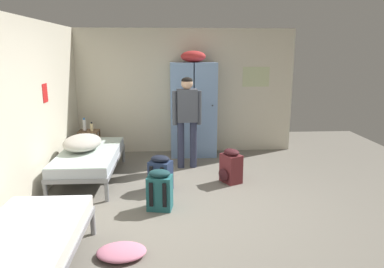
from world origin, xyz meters
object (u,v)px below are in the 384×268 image
water_bottle (84,125)px  backpack_navy (161,174)px  backpack_teal (160,190)px  bed_left_front (20,249)px  lotion_bottle (92,127)px  clothes_pile_pink (122,252)px  bed_left_rear (89,157)px  locker_bank (193,108)px  shelf_unit (90,142)px  person_traveler (187,114)px  backpack_maroon (231,167)px  bedding_heap (82,142)px

water_bottle → backpack_navy: water_bottle is taller
backpack_teal → backpack_navy: size_ratio=1.00×
bed_left_front → lotion_bottle: lotion_bottle is taller
clothes_pile_pink → water_bottle: bearing=108.0°
bed_left_rear → water_bottle: bearing=105.8°
water_bottle → lotion_bottle: bearing=-21.8°
locker_bank → clothes_pile_pink: size_ratio=4.03×
shelf_unit → person_traveler: 2.07m
water_bottle → backpack_teal: 2.84m
lotion_bottle → backpack_maroon: (2.46, -1.38, -0.39)m
person_traveler → backpack_maroon: (0.66, -0.80, -0.72)m
clothes_pile_pink → shelf_unit: bearing=106.9°
shelf_unit → backpack_teal: (1.42, -2.35, -0.09)m
locker_bank → bedding_heap: locker_bank is taller
backpack_maroon → person_traveler: bearing=129.6°
water_bottle → lotion_bottle: (0.15, -0.06, -0.03)m
locker_bank → bed_left_rear: 2.29m
bedding_heap → shelf_unit: bearing=97.1°
person_traveler → backpack_navy: size_ratio=2.96×
lotion_bottle → backpack_navy: (1.35, -1.65, -0.39)m
bedding_heap → clothes_pile_pink: (0.92, -2.39, -0.56)m
person_traveler → bedding_heap: bearing=-165.3°
locker_bank → backpack_navy: 2.09m
bed_left_rear → water_bottle: water_bottle is taller
backpack_maroon → backpack_navy: (-1.11, -0.27, 0.00)m
lotion_bottle → person_traveler: bearing=-18.0°
bedding_heap → bed_left_front: bearing=-87.7°
locker_bank → backpack_teal: 2.69m
person_traveler → lotion_bottle: bearing=162.0°
clothes_pile_pink → locker_bank: bearing=75.0°
person_traveler → locker_bank: bearing=78.6°
backpack_teal → backpack_navy: (-0.00, 0.65, 0.00)m
person_traveler → backpack_maroon: person_traveler is taller
shelf_unit → backpack_maroon: (2.53, -1.42, -0.09)m
bedding_heap → backpack_teal: size_ratio=1.54×
bedding_heap → backpack_maroon: (2.39, -0.34, -0.35)m
person_traveler → backpack_teal: (-0.44, -1.72, -0.72)m
locker_bank → shelf_unit: locker_bank is taller
backpack_navy → lotion_bottle: bearing=129.2°
person_traveler → backpack_navy: person_traveler is taller
locker_bank → backpack_maroon: (0.50, -1.59, -0.71)m
bed_left_front → backpack_maroon: size_ratio=3.45×
backpack_teal → bed_left_rear: bearing=134.4°
lotion_bottle → backpack_teal: 2.70m
lotion_bottle → backpack_teal: size_ratio=0.32×
backpack_navy → backpack_maroon: bearing=13.9°
shelf_unit → backpack_navy: bearing=-50.0°
bed_left_rear → locker_bank: bearing=36.6°
clothes_pile_pink → backpack_teal: bearing=71.8°
backpack_teal → shelf_unit: bearing=121.2°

